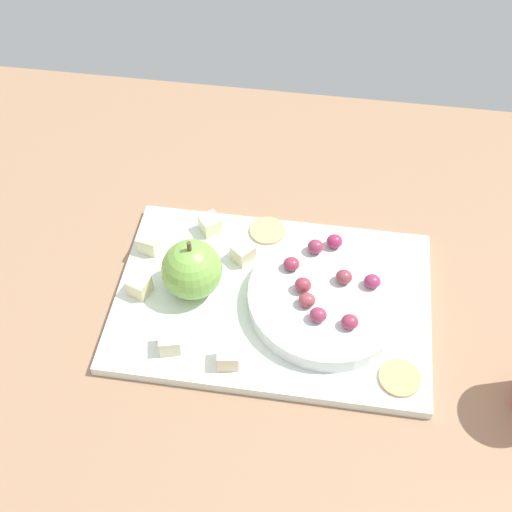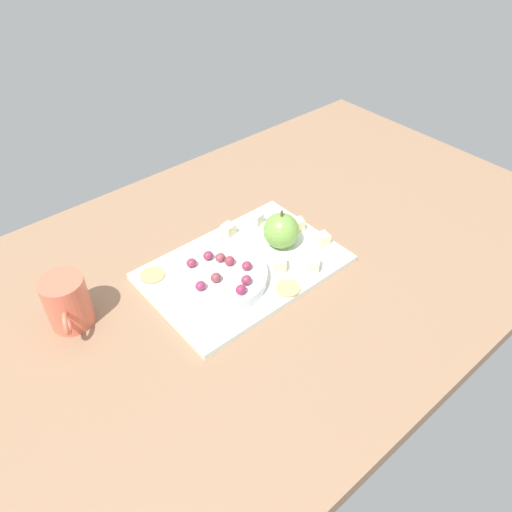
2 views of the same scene
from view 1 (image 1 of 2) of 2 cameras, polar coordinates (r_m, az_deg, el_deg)
table at (r=81.44cm, az=-0.00°, el=-4.58°), size 141.62×81.53×3.27cm
platter at (r=79.44cm, az=1.42°, el=-3.79°), size 36.56×24.64×1.32cm
serving_dish at (r=78.13cm, az=6.08°, el=-3.35°), size 18.35×18.35×2.14cm
apple_whole at (r=77.28cm, az=-5.43°, el=-1.10°), size 7.04×7.04×7.04cm
apple_stem at (r=74.11cm, az=-5.67°, el=0.88°), size 0.50×0.50×1.20cm
cheese_cube_0 at (r=73.13cm, az=-2.37°, el=-8.54°), size 2.63×2.63×2.31cm
cheese_cube_1 at (r=79.59cm, az=-9.86°, el=-2.51°), size 2.93×2.93×2.31cm
cheese_cube_2 at (r=74.66cm, az=-7.31°, el=-7.23°), size 2.81×2.81×2.31cm
cheese_cube_3 at (r=83.60cm, az=-8.99°, el=1.11°), size 2.71×2.71×2.31cm
cheese_cube_4 at (r=84.79cm, az=-3.91°, el=2.70°), size 3.24×3.24×2.31cm
cheese_cube_5 at (r=81.54cm, az=-1.12°, el=0.27°), size 3.25×3.25×2.31cm
cracker_0 at (r=74.48cm, az=12.07°, el=-10.06°), size 4.54×4.54×0.40cm
cracker_1 at (r=85.15cm, az=1.02°, el=2.14°), size 4.54×4.54×0.40cm
grape_0 at (r=80.80cm, az=6.66°, el=1.24°), size 1.92×1.73×1.75cm
grape_1 at (r=74.12cm, az=5.28°, el=-4.99°), size 1.92×1.73×1.69cm
grape_2 at (r=75.22cm, az=4.33°, el=-3.74°), size 1.92×1.73×1.61cm
grape_3 at (r=77.70cm, az=9.81°, el=-2.12°), size 1.92×1.73×1.61cm
grape_4 at (r=74.05cm, az=7.94°, el=-5.53°), size 1.92×1.73×1.62cm
grape_5 at (r=78.28cm, az=3.01°, el=-0.68°), size 1.92×1.73×1.55cm
grape_6 at (r=77.54cm, az=7.45°, el=-1.76°), size 1.92×1.73×1.74cm
grape_7 at (r=79.99cm, az=5.05°, el=0.79°), size 1.92×1.73×1.81cm
grape_8 at (r=76.58cm, az=4.02°, el=-2.20°), size 1.92×1.73×1.82cm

